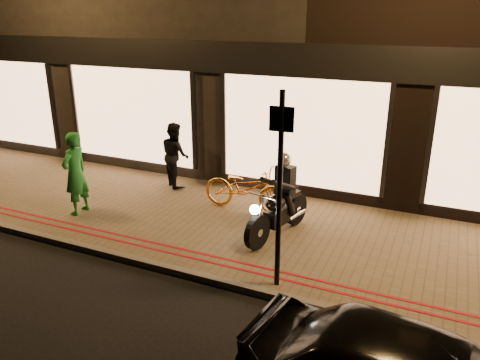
% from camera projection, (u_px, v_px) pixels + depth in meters
% --- Properties ---
extents(ground, '(90.00, 90.00, 0.00)m').
position_uv_depth(ground, '(220.00, 287.00, 7.38)').
color(ground, black).
rests_on(ground, ground).
extents(sidewalk, '(50.00, 4.00, 0.12)m').
position_uv_depth(sidewalk, '(266.00, 233.00, 9.08)').
color(sidewalk, brown).
rests_on(sidewalk, ground).
extents(kerb_stone, '(50.00, 0.14, 0.12)m').
position_uv_depth(kerb_stone, '(221.00, 282.00, 7.41)').
color(kerb_stone, '#59544C').
rests_on(kerb_stone, ground).
extents(red_kerb_lines, '(50.00, 0.26, 0.01)m').
position_uv_depth(red_kerb_lines, '(235.00, 264.00, 7.81)').
color(red_kerb_lines, maroon).
rests_on(red_kerb_lines, sidewalk).
extents(building_row, '(48.00, 10.11, 8.50)m').
position_uv_depth(building_row, '(357.00, 7.00, 13.65)').
color(building_row, black).
rests_on(building_row, ground).
extents(motorcycle, '(0.74, 1.91, 1.59)m').
position_uv_depth(motorcycle, '(279.00, 205.00, 8.66)').
color(motorcycle, black).
rests_on(motorcycle, sidewalk).
extents(sign_post, '(0.35, 0.09, 3.00)m').
position_uv_depth(sign_post, '(280.00, 183.00, 6.69)').
color(sign_post, black).
rests_on(sign_post, sidewalk).
extents(bicycle_gold, '(1.88, 0.67, 0.98)m').
position_uv_depth(bicycle_gold, '(246.00, 188.00, 9.82)').
color(bicycle_gold, orange).
rests_on(bicycle_gold, sidewalk).
extents(person_green, '(0.43, 0.64, 1.74)m').
position_uv_depth(person_green, '(75.00, 173.00, 9.56)').
color(person_green, '#207930').
rests_on(person_green, sidewalk).
extents(person_dark, '(0.96, 0.93, 1.55)m').
position_uv_depth(person_dark, '(175.00, 155.00, 11.14)').
color(person_dark, black).
rests_on(person_dark, sidewalk).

